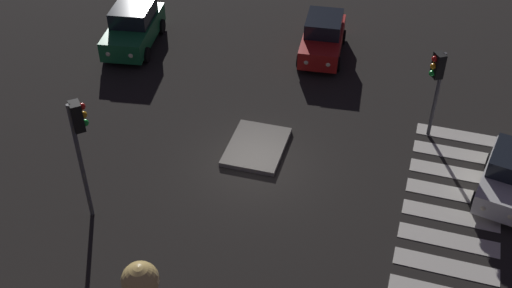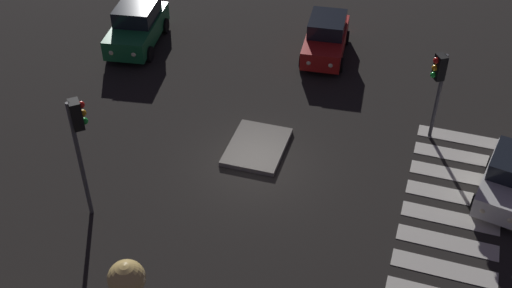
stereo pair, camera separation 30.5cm
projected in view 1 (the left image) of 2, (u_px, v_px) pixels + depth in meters
name	position (u px, v px, depth m)	size (l,w,h in m)	color
ground_plane	(256.00, 165.00, 23.33)	(80.00, 80.00, 0.00)	black
traffic_island	(257.00, 147.00, 24.04)	(2.83, 2.14, 0.18)	gray
car_red	(323.00, 37.00, 29.06)	(4.25, 2.26, 1.79)	red
car_white	(509.00, 175.00, 21.70)	(3.91, 2.27, 1.62)	silver
car_green	(134.00, 27.00, 29.67)	(4.67, 2.64, 1.95)	#196B38
traffic_light_west	(79.00, 133.00, 19.28)	(0.54, 0.53, 4.49)	#47474C
traffic_light_east	(437.00, 75.00, 23.03)	(0.54, 0.53, 3.65)	#47474C
crosswalk_near	(452.00, 204.00, 21.70)	(8.75, 3.20, 0.02)	silver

